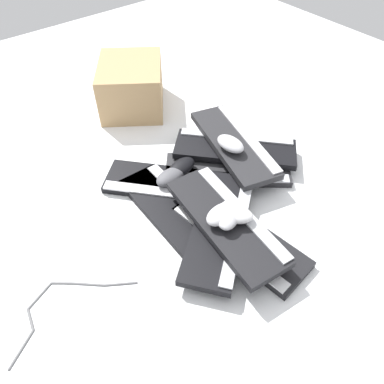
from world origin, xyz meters
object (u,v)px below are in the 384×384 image
Objects in this scene: keyboard_5 at (234,143)px; mouse_2 at (223,214)px; mouse_0 at (182,167)px; keyboard_2 at (174,212)px; cardboard_box at (131,86)px; keyboard_4 at (235,148)px; mouse_1 at (234,214)px; keyboard_3 at (239,237)px; keyboard_0 at (228,170)px; keyboard_7 at (226,221)px; mouse_5 at (228,215)px; mouse_3 at (170,177)px; mouse_4 at (230,144)px; keyboard_6 at (220,226)px; keyboard_1 at (168,184)px.

keyboard_5 is 0.37m from mouse_2.
mouse_0 is 0.30m from mouse_2.
cardboard_box is (0.24, 0.61, 0.08)m from keyboard_2.
mouse_1 is at bearing -134.58° from keyboard_4.
keyboard_4 reaches higher than keyboard_3.
mouse_2 reaches higher than keyboard_0.
mouse_5 is at bearing -111.78° from keyboard_7.
cardboard_box reaches higher than mouse_2.
keyboard_5 is 4.22× the size of mouse_3.
mouse_4 is (-0.05, -0.03, 0.04)m from keyboard_5.
keyboard_4 is 0.39m from mouse_5.
mouse_4 and mouse_5 have the same top height.
keyboard_0 is 0.98× the size of keyboard_6.
mouse_5 is at bearing -88.70° from keyboard_1.
keyboard_7 is 4.13× the size of mouse_0.
mouse_5 is (-0.03, 0.03, 0.10)m from keyboard_3.
mouse_2 and mouse_5 have the same top height.
mouse_2 is (-0.28, -0.24, 0.04)m from keyboard_5.
mouse_3 reaches higher than keyboard_6.
keyboard_3 is 0.07m from keyboard_6.
keyboard_0 is 0.58m from cardboard_box.
mouse_4 reaches higher than keyboard_2.
keyboard_0 and keyboard_2 have the same top height.
mouse_3 is at bearing -177.06° from mouse_0.
keyboard_3 is 1.00× the size of keyboard_7.
mouse_3 is at bearing 49.57° from mouse_5.
keyboard_5 is 4.22× the size of mouse_1.
keyboard_5 and keyboard_7 have the same top height.
keyboard_2 is at bearing 111.48° from keyboard_6.
keyboard_0 is at bearing 54.13° from keyboard_3.
mouse_5 is at bearing 132.86° from keyboard_3.
keyboard_1 is 0.29m from keyboard_7.
keyboard_0 is at bearing -138.18° from mouse_2.
mouse_2 is 1.00× the size of mouse_5.
mouse_5 is (-0.06, -0.30, 0.06)m from mouse_0.
keyboard_4 is 0.09m from mouse_4.
keyboard_3 is (0.09, -0.20, 0.00)m from keyboard_2.
keyboard_3 is (-0.17, -0.24, 0.00)m from keyboard_0.
keyboard_6 is 0.03m from keyboard_7.
keyboard_4 reaches higher than keyboard_2.
mouse_1 is (0.08, -0.18, 0.10)m from keyboard_2.
mouse_3 is at bearing 148.38° from mouse_1.
keyboard_7 is at bearing -137.69° from keyboard_4.
keyboard_7 is 1.51× the size of cardboard_box.
keyboard_6 is at bearing 125.17° from keyboard_7.
mouse_3 is 1.00× the size of mouse_4.
mouse_5 reaches higher than keyboard_7.
cardboard_box is at bearing 80.03° from keyboard_3.
mouse_3 is 0.24m from mouse_4.
keyboard_0 is 3.94× the size of mouse_1.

